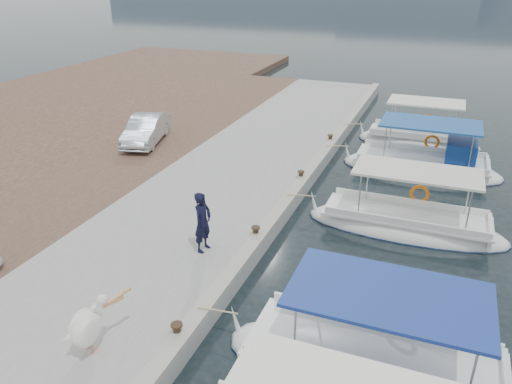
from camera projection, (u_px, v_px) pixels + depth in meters
ground at (248, 276)px, 14.61m from camera, size 400.00×400.00×0.00m
concrete_quay at (225, 189)px, 19.73m from camera, size 6.00×40.00×0.50m
quay_curb at (293, 192)px, 18.69m from camera, size 0.44×40.00×0.12m
cobblestone_strip at (119, 172)px, 21.38m from camera, size 4.00×40.00×0.50m
fishing_caique_b at (371, 370)px, 11.07m from camera, size 6.81×2.56×2.83m
fishing_caique_c at (405, 227)px, 17.12m from camera, size 6.74×2.10×2.83m
fishing_caique_d at (423, 167)px, 21.99m from camera, size 6.85×2.60×2.83m
fishing_caique_e at (418, 142)px, 25.39m from camera, size 6.01×2.27×2.83m
mooring_bollards at (256, 231)px, 15.71m from camera, size 0.28×20.28×0.33m
pelican at (88, 326)px, 10.86m from camera, size 0.96×1.59×1.26m
fisherman at (203, 222)px, 14.64m from camera, size 0.52×0.73×1.87m
parked_car at (146, 130)px, 23.84m from camera, size 2.35×4.15×1.29m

